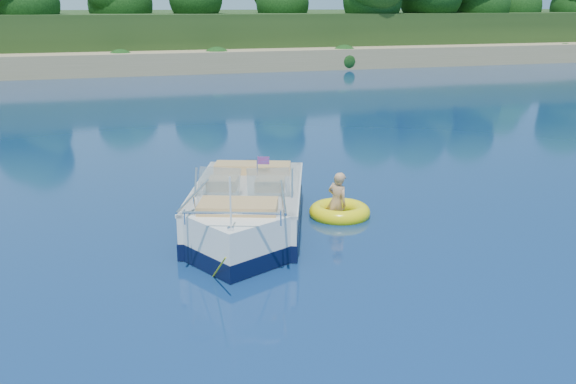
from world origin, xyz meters
The scene contains 5 objects.
ground centered at (0.00, 0.00, 0.00)m, with size 160.00×160.00×0.00m, color #092445.
shoreline centered at (0.00, 63.77, 0.98)m, with size 170.00×59.00×6.00m.
motorboat centered at (0.40, 1.67, 0.41)m, with size 3.59×6.05×2.11m.
tow_tube centered at (2.69, 2.09, 0.10)m, with size 1.54×1.54×0.37m.
boy centered at (2.59, 2.07, 0.00)m, with size 0.54×0.35×1.47m, color tan.
Camera 1 is at (-2.67, -10.80, 4.62)m, focal length 40.00 mm.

